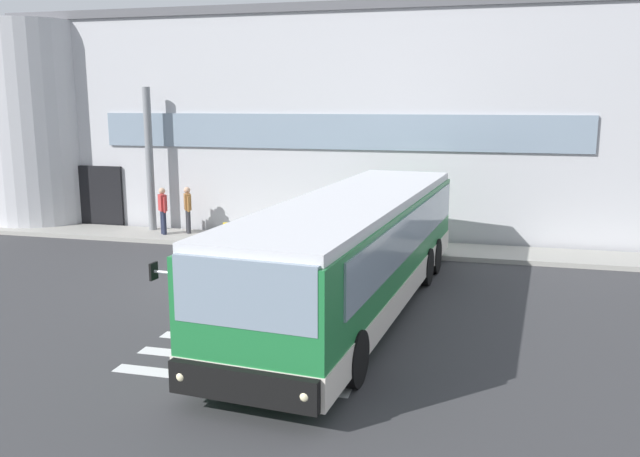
{
  "coord_description": "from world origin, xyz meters",
  "views": [
    {
      "loc": [
        6.22,
        -15.97,
        4.83
      ],
      "look_at": [
        2.03,
        0.45,
        1.5
      ],
      "focal_mm": 36.44,
      "sensor_mm": 36.0,
      "label": 1
    }
  ],
  "objects_px": {
    "bus_main_foreground": "(355,254)",
    "safety_bollard_yellow": "(226,236)",
    "passenger_by_doorway": "(188,208)",
    "passenger_near_column": "(163,208)",
    "entry_support_column": "(149,160)"
  },
  "relations": [
    {
      "from": "bus_main_foreground",
      "to": "passenger_near_column",
      "type": "distance_m",
      "value": 10.36
    },
    {
      "from": "passenger_by_doorway",
      "to": "safety_bollard_yellow",
      "type": "relative_size",
      "value": 1.86
    },
    {
      "from": "bus_main_foreground",
      "to": "safety_bollard_yellow",
      "type": "bearing_deg",
      "value": 136.09
    },
    {
      "from": "entry_support_column",
      "to": "passenger_near_column",
      "type": "relative_size",
      "value": 3.1
    },
    {
      "from": "passenger_near_column",
      "to": "passenger_by_doorway",
      "type": "height_order",
      "value": "same"
    },
    {
      "from": "entry_support_column",
      "to": "bus_main_foreground",
      "type": "distance_m",
      "value": 11.49
    },
    {
      "from": "entry_support_column",
      "to": "safety_bollard_yellow",
      "type": "distance_m",
      "value": 4.68
    },
    {
      "from": "safety_bollard_yellow",
      "to": "passenger_near_column",
      "type": "bearing_deg",
      "value": 158.45
    },
    {
      "from": "bus_main_foreground",
      "to": "passenger_by_doorway",
      "type": "height_order",
      "value": "bus_main_foreground"
    },
    {
      "from": "bus_main_foreground",
      "to": "safety_bollard_yellow",
      "type": "distance_m",
      "value": 7.5
    },
    {
      "from": "passenger_near_column",
      "to": "safety_bollard_yellow",
      "type": "bearing_deg",
      "value": -21.55
    },
    {
      "from": "entry_support_column",
      "to": "passenger_near_column",
      "type": "bearing_deg",
      "value": -40.04
    },
    {
      "from": "passenger_near_column",
      "to": "entry_support_column",
      "type": "bearing_deg",
      "value": 139.96
    },
    {
      "from": "bus_main_foreground",
      "to": "passenger_by_doorway",
      "type": "bearing_deg",
      "value": 138.03
    },
    {
      "from": "entry_support_column",
      "to": "passenger_by_doorway",
      "type": "distance_m",
      "value": 2.3
    }
  ]
}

